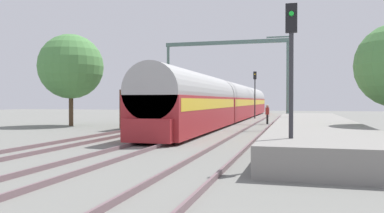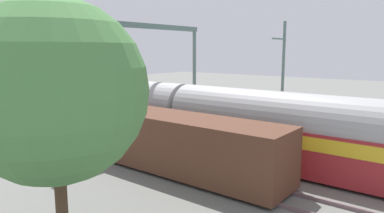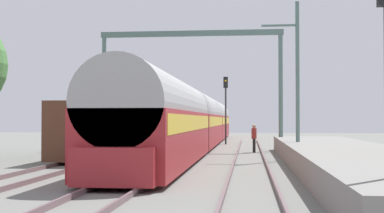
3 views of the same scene
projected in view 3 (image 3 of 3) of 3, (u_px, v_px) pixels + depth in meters
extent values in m
plane|color=slate|center=(150.00, 172.00, 20.39)|extent=(120.00, 120.00, 0.00)
cube|color=#6E565B|center=(36.00, 169.00, 20.87)|extent=(0.08, 60.00, 0.16)
cube|color=#6E565B|center=(71.00, 169.00, 20.72)|extent=(0.08, 60.00, 0.16)
cube|color=#6E565B|center=(132.00, 170.00, 20.47)|extent=(0.08, 60.00, 0.16)
cube|color=#6E565B|center=(169.00, 170.00, 20.31)|extent=(0.08, 60.00, 0.16)
cube|color=#6E565B|center=(231.00, 171.00, 20.06)|extent=(0.08, 60.00, 0.16)
cube|color=#6E565B|center=(270.00, 172.00, 19.91)|extent=(0.08, 60.00, 0.16)
cube|color=gray|center=(345.00, 158.00, 21.58)|extent=(4.40, 28.00, 0.90)
cube|color=maroon|center=(161.00, 137.00, 22.97)|extent=(2.90, 16.00, 2.20)
cube|color=gold|center=(161.00, 123.00, 22.99)|extent=(2.93, 15.36, 0.64)
cylinder|color=#A1A1A1|center=(161.00, 107.00, 23.00)|extent=(2.84, 16.00, 2.84)
cube|color=maroon|center=(197.00, 130.00, 39.22)|extent=(2.90, 16.00, 2.20)
cube|color=gold|center=(197.00, 121.00, 39.24)|extent=(2.93, 15.36, 0.64)
cylinder|color=#A1A1A1|center=(197.00, 112.00, 39.26)|extent=(2.84, 16.00, 2.84)
cube|color=maroon|center=(212.00, 127.00, 55.48)|extent=(2.90, 16.00, 2.20)
cube|color=gold|center=(212.00, 121.00, 55.49)|extent=(2.93, 15.36, 0.64)
cylinder|color=#A1A1A1|center=(212.00, 114.00, 55.51)|extent=(2.84, 16.00, 2.84)
cube|color=maroon|center=(112.00, 167.00, 14.76)|extent=(2.40, 0.50, 1.10)
cube|color=#563323|center=(111.00, 129.00, 29.51)|extent=(2.80, 13.00, 2.70)
cube|color=black|center=(111.00, 152.00, 29.48)|extent=(2.52, 11.96, 0.10)
cylinder|color=black|center=(254.00, 146.00, 32.67)|extent=(0.21, 0.21, 0.85)
cube|color=maroon|center=(254.00, 133.00, 32.69)|extent=(0.32, 0.44, 0.64)
sphere|color=tan|center=(254.00, 126.00, 32.70)|extent=(0.24, 0.24, 0.24)
cylinder|color=#2D2D33|center=(226.00, 116.00, 43.23)|extent=(0.14, 0.14, 4.60)
cube|color=black|center=(226.00, 82.00, 43.30)|extent=(0.36, 0.20, 0.90)
sphere|color=yellow|center=(226.00, 81.00, 43.18)|extent=(0.16, 0.16, 0.16)
cylinder|color=slate|center=(104.00, 94.00, 35.49)|extent=(0.28, 0.28, 7.50)
cylinder|color=slate|center=(281.00, 93.00, 34.26)|extent=(0.28, 0.28, 7.50)
cube|color=slate|center=(191.00, 34.00, 34.97)|extent=(12.06, 0.24, 0.36)
cylinder|color=slate|center=(298.00, 80.00, 26.83)|extent=(0.20, 0.20, 8.00)
cube|color=slate|center=(279.00, 25.00, 27.00)|extent=(1.80, 0.10, 0.10)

